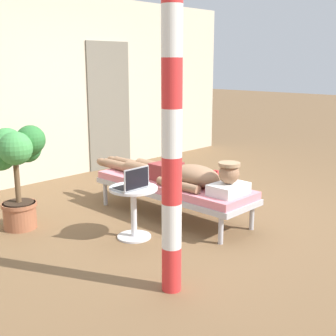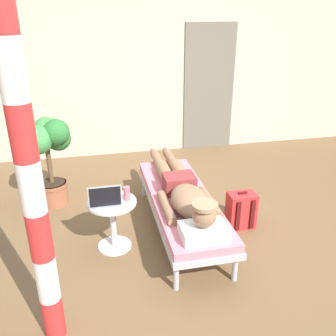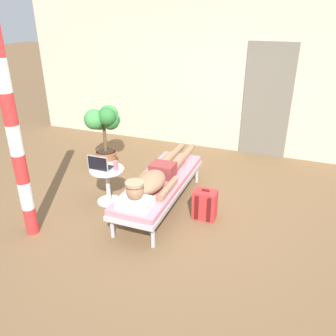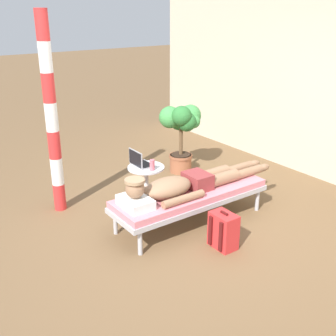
{
  "view_description": "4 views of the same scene",
  "coord_description": "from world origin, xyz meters",
  "px_view_note": "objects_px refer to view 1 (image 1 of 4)",
  "views": [
    {
      "loc": [
        -3.73,
        -3.2,
        1.72
      ],
      "look_at": [
        -0.32,
        0.05,
        0.61
      ],
      "focal_mm": 48.14,
      "sensor_mm": 36.0,
      "label": 1
    },
    {
      "loc": [
        -1.01,
        -3.12,
        2.22
      ],
      "look_at": [
        -0.26,
        0.31,
        0.67
      ],
      "focal_mm": 38.68,
      "sensor_mm": 36.0,
      "label": 2
    },
    {
      "loc": [
        1.46,
        -3.75,
        2.56
      ],
      "look_at": [
        -0.09,
        0.28,
        0.54
      ],
      "focal_mm": 36.92,
      "sensor_mm": 36.0,
      "label": 3
    },
    {
      "loc": [
        3.41,
        -2.75,
        2.48
      ],
      "look_at": [
        -0.38,
        -0.04,
        0.67
      ],
      "focal_mm": 44.99,
      "sensor_mm": 36.0,
      "label": 4
    }
  ],
  "objects_px": {
    "lounge_chair": "(173,187)",
    "laptop": "(132,184)",
    "drink_glass": "(144,178)",
    "side_table": "(134,204)",
    "potted_plant": "(15,159)",
    "backpack": "(213,189)",
    "porch_post": "(172,133)",
    "person_reclining": "(179,174)"
  },
  "relations": [
    {
      "from": "lounge_chair",
      "to": "laptop",
      "type": "height_order",
      "value": "laptop"
    },
    {
      "from": "laptop",
      "to": "backpack",
      "type": "distance_m",
      "value": 1.52
    },
    {
      "from": "backpack",
      "to": "side_table",
      "type": "bearing_deg",
      "value": -176.24
    },
    {
      "from": "lounge_chair",
      "to": "potted_plant",
      "type": "relative_size",
      "value": 1.8
    },
    {
      "from": "laptop",
      "to": "porch_post",
      "type": "relative_size",
      "value": 0.13
    },
    {
      "from": "laptop",
      "to": "backpack",
      "type": "xyz_separation_m",
      "value": [
        1.46,
        0.14,
        -0.39
      ]
    },
    {
      "from": "lounge_chair",
      "to": "drink_glass",
      "type": "height_order",
      "value": "drink_glass"
    },
    {
      "from": "laptop",
      "to": "backpack",
      "type": "relative_size",
      "value": 0.73
    },
    {
      "from": "lounge_chair",
      "to": "side_table",
      "type": "relative_size",
      "value": 3.77
    },
    {
      "from": "side_table",
      "to": "potted_plant",
      "type": "xyz_separation_m",
      "value": [
        -0.66,
        1.07,
        0.39
      ]
    },
    {
      "from": "potted_plant",
      "to": "porch_post",
      "type": "distance_m",
      "value": 2.13
    },
    {
      "from": "side_table",
      "to": "lounge_chair",
      "type": "bearing_deg",
      "value": 12.11
    },
    {
      "from": "laptop",
      "to": "lounge_chair",
      "type": "bearing_deg",
      "value": 14.73
    },
    {
      "from": "drink_glass",
      "to": "potted_plant",
      "type": "relative_size",
      "value": 0.13
    },
    {
      "from": "drink_glass",
      "to": "laptop",
      "type": "bearing_deg",
      "value": -166.62
    },
    {
      "from": "laptop",
      "to": "porch_post",
      "type": "xyz_separation_m",
      "value": [
        -0.45,
        -0.95,
        0.64
      ]
    },
    {
      "from": "drink_glass",
      "to": "lounge_chair",
      "type": "bearing_deg",
      "value": 15.2
    },
    {
      "from": "lounge_chair",
      "to": "side_table",
      "type": "xyz_separation_m",
      "value": [
        -0.74,
        -0.16,
        0.01
      ]
    },
    {
      "from": "person_reclining",
      "to": "porch_post",
      "type": "xyz_separation_m",
      "value": [
        -1.25,
        -1.06,
        0.71
      ]
    },
    {
      "from": "potted_plant",
      "to": "backpack",
      "type": "bearing_deg",
      "value": -25.5
    },
    {
      "from": "laptop",
      "to": "porch_post",
      "type": "distance_m",
      "value": 1.23
    },
    {
      "from": "lounge_chair",
      "to": "backpack",
      "type": "height_order",
      "value": "backpack"
    },
    {
      "from": "person_reclining",
      "to": "porch_post",
      "type": "relative_size",
      "value": 0.89
    },
    {
      "from": "porch_post",
      "to": "side_table",
      "type": "bearing_deg",
      "value": 62.76
    },
    {
      "from": "drink_glass",
      "to": "potted_plant",
      "type": "bearing_deg",
      "value": 126.92
    },
    {
      "from": "drink_glass",
      "to": "porch_post",
      "type": "relative_size",
      "value": 0.06
    },
    {
      "from": "lounge_chair",
      "to": "person_reclining",
      "type": "xyz_separation_m",
      "value": [
        -0.0,
        -0.1,
        0.17
      ]
    },
    {
      "from": "potted_plant",
      "to": "porch_post",
      "type": "relative_size",
      "value": 0.45
    },
    {
      "from": "person_reclining",
      "to": "laptop",
      "type": "distance_m",
      "value": 0.81
    },
    {
      "from": "laptop",
      "to": "side_table",
      "type": "bearing_deg",
      "value": 40.52
    },
    {
      "from": "person_reclining",
      "to": "backpack",
      "type": "height_order",
      "value": "person_reclining"
    },
    {
      "from": "side_table",
      "to": "laptop",
      "type": "relative_size",
      "value": 1.69
    },
    {
      "from": "person_reclining",
      "to": "side_table",
      "type": "bearing_deg",
      "value": -175.43
    },
    {
      "from": "lounge_chair",
      "to": "porch_post",
      "type": "height_order",
      "value": "porch_post"
    },
    {
      "from": "person_reclining",
      "to": "potted_plant",
      "type": "distance_m",
      "value": 1.74
    },
    {
      "from": "lounge_chair",
      "to": "potted_plant",
      "type": "height_order",
      "value": "potted_plant"
    },
    {
      "from": "laptop",
      "to": "porch_post",
      "type": "bearing_deg",
      "value": -115.61
    },
    {
      "from": "person_reclining",
      "to": "side_table",
      "type": "height_order",
      "value": "person_reclining"
    },
    {
      "from": "lounge_chair",
      "to": "drink_glass",
      "type": "xyz_separation_m",
      "value": [
        -0.59,
        -0.16,
        0.25
      ]
    },
    {
      "from": "side_table",
      "to": "potted_plant",
      "type": "bearing_deg",
      "value": 121.48
    },
    {
      "from": "side_table",
      "to": "porch_post",
      "type": "height_order",
      "value": "porch_post"
    },
    {
      "from": "side_table",
      "to": "backpack",
      "type": "xyz_separation_m",
      "value": [
        1.4,
        0.09,
        -0.16
      ]
    }
  ]
}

